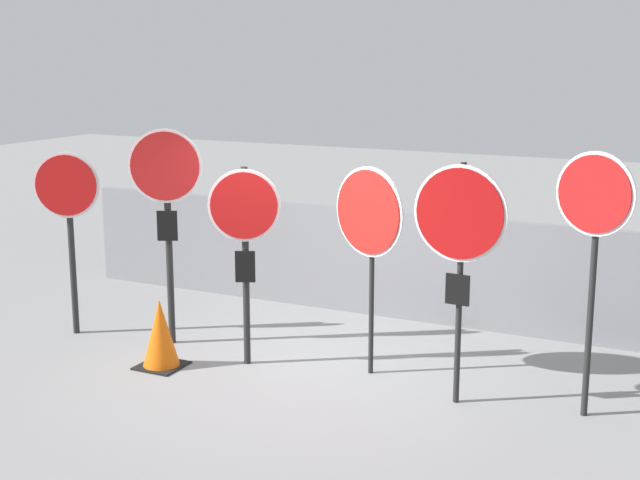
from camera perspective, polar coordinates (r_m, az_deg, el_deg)
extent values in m
plane|color=gray|center=(9.54, -0.98, -8.14)|extent=(40.00, 40.00, 0.00)
cube|color=slate|center=(11.20, 3.98, -1.51)|extent=(8.72, 0.12, 1.35)
cylinder|color=black|center=(10.79, -15.61, -0.56)|extent=(0.07, 0.07, 2.04)
cylinder|color=white|center=(10.59, -15.93, 3.39)|extent=(0.69, 0.35, 0.76)
cylinder|color=red|center=(10.58, -15.95, 3.38)|extent=(0.64, 0.33, 0.70)
cylinder|color=black|center=(10.14, -9.65, -0.01)|extent=(0.08, 0.08, 2.41)
cylinder|color=white|center=(9.93, -9.89, 4.69)|extent=(0.75, 0.38, 0.82)
cylinder|color=red|center=(9.92, -9.90, 4.67)|extent=(0.70, 0.35, 0.76)
cube|color=black|center=(10.04, -9.75, 0.90)|extent=(0.21, 0.12, 0.34)
cylinder|color=black|center=(9.39, -4.77, -1.74)|extent=(0.07, 0.07, 2.13)
cylinder|color=white|center=(9.19, -4.88, 2.22)|extent=(0.69, 0.34, 0.76)
cylinder|color=red|center=(9.17, -4.89, 2.20)|extent=(0.64, 0.32, 0.70)
cube|color=black|center=(9.32, -4.81, -1.71)|extent=(0.20, 0.11, 0.33)
cylinder|color=black|center=(9.11, 3.33, -2.84)|extent=(0.05, 0.05, 1.91)
cylinder|color=white|center=(8.91, 3.16, 1.80)|extent=(0.86, 0.35, 0.91)
cylinder|color=red|center=(8.90, 3.08, 1.79)|extent=(0.80, 0.33, 0.85)
cylinder|color=black|center=(8.39, 8.93, -2.90)|extent=(0.06, 0.06, 2.30)
cylinder|color=white|center=(8.19, 8.95, 1.69)|extent=(0.90, 0.08, 0.90)
cylinder|color=#AD0F0F|center=(8.17, 8.91, 1.67)|extent=(0.84, 0.08, 0.84)
cube|color=black|center=(8.35, 8.79, -3.16)|extent=(0.23, 0.04, 0.29)
cylinder|color=black|center=(8.33, 17.01, -3.00)|extent=(0.06, 0.06, 2.41)
cylinder|color=white|center=(8.11, 17.21, 2.83)|extent=(0.72, 0.26, 0.75)
cylinder|color=red|center=(8.10, 17.15, 2.82)|extent=(0.66, 0.24, 0.69)
cube|color=black|center=(9.71, -10.10, -7.92)|extent=(0.47, 0.47, 0.02)
cone|color=#E05B0C|center=(9.59, -10.18, -5.84)|extent=(0.39, 0.39, 0.72)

